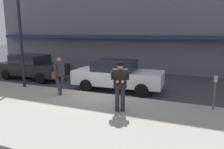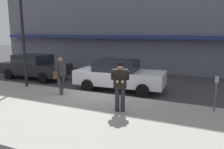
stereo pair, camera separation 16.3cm
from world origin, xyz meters
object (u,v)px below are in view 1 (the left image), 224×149
(pedestrian_with_bag, at_px, (59,74))
(street_lamp_post, at_px, (20,28))
(parked_sedan_mid, at_px, (117,75))
(parked_sedan_near, at_px, (32,67))
(man_texting_on_phone, at_px, (120,81))
(parking_meter, at_px, (215,88))

(pedestrian_with_bag, height_order, street_lamp_post, street_lamp_post)
(parked_sedan_mid, xyz_separation_m, street_lamp_post, (-4.51, -1.80, 2.35))
(parked_sedan_near, distance_m, street_lamp_post, 3.58)
(street_lamp_post, bearing_deg, parked_sedan_mid, 21.75)
(man_texting_on_phone, xyz_separation_m, street_lamp_post, (-5.87, 1.41, 1.89))
(parked_sedan_mid, distance_m, parking_meter, 4.80)
(parked_sedan_near, height_order, street_lamp_post, street_lamp_post)
(parked_sedan_mid, relative_size, man_texting_on_phone, 2.56)
(pedestrian_with_bag, distance_m, parking_meter, 6.40)
(parked_sedan_near, distance_m, parked_sedan_mid, 6.03)
(man_texting_on_phone, height_order, pedestrian_with_bag, man_texting_on_phone)
(parked_sedan_mid, height_order, man_texting_on_phone, man_texting_on_phone)
(parked_sedan_near, height_order, man_texting_on_phone, man_texting_on_phone)
(parking_meter, bearing_deg, street_lamp_post, -179.68)
(parked_sedan_near, xyz_separation_m, pedestrian_with_bag, (4.10, -2.72, 0.32))
(parked_sedan_near, relative_size, man_texting_on_phone, 2.51)
(parked_sedan_near, relative_size, parked_sedan_mid, 0.98)
(parking_meter, bearing_deg, pedestrian_with_bag, -175.18)
(parked_sedan_mid, distance_m, street_lamp_post, 5.39)
(man_texting_on_phone, distance_m, parking_meter, 3.44)
(man_texting_on_phone, height_order, parking_meter, man_texting_on_phone)
(street_lamp_post, bearing_deg, man_texting_on_phone, -13.53)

